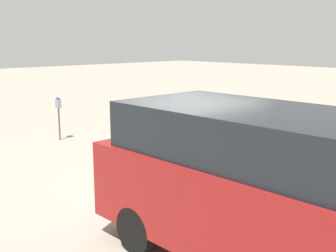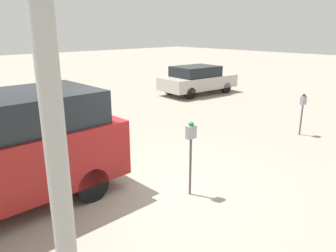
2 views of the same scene
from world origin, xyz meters
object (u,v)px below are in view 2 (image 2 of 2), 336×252
at_px(car_distant, 197,79).
at_px(lamp_post, 63,215).
at_px(parking_meter_near, 191,142).
at_px(parking_meter_far, 303,105).

bearing_deg(car_distant, lamp_post, -137.78).
xyz_separation_m(parking_meter_near, lamp_post, (3.44, 1.75, 0.63)).
bearing_deg(car_distant, parking_meter_far, -106.88).
bearing_deg(lamp_post, parking_meter_far, -166.98).
distance_m(parking_meter_near, parking_meter_far, 5.41).
bearing_deg(parking_meter_near, lamp_post, 32.04).
relative_size(parking_meter_near, lamp_post, 0.30).
bearing_deg(lamp_post, parking_meter_near, -153.07).
bearing_deg(lamp_post, car_distant, -142.45).
bearing_deg(parking_meter_far, lamp_post, 18.12).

